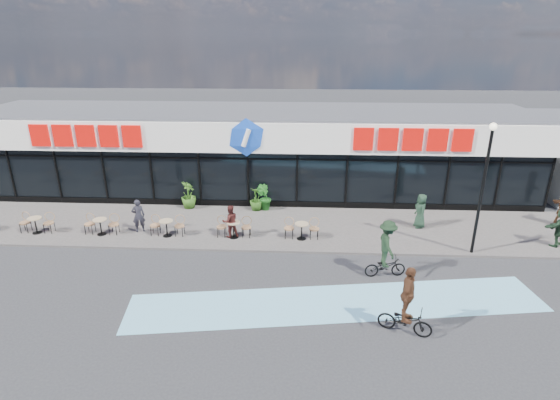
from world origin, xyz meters
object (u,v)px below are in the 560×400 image
lamp_post (484,179)px  pedestrian_a (421,211)px  potted_plant_mid (256,199)px  cyclist_b (387,251)px  potted_plant_right (264,197)px  patron_right (230,221)px  potted_plant_left (188,195)px  patron_left (138,216)px  cyclist_a (406,307)px

lamp_post → pedestrian_a: bearing=122.3°
potted_plant_mid → lamp_post: bearing=-24.1°
potted_plant_mid → cyclist_b: 8.19m
potted_plant_right → patron_right: (-1.20, -3.29, 0.09)m
potted_plant_left → patron_left: (-1.52, -3.00, 0.09)m
potted_plant_mid → cyclist_a: size_ratio=0.53×
patron_right → potted_plant_left: bearing=-73.5°
patron_right → cyclist_a: (6.28, -6.22, 0.05)m
lamp_post → potted_plant_left: 13.77m
patron_right → pedestrian_a: size_ratio=0.92×
potted_plant_right → patron_right: patron_right is taller
cyclist_a → patron_left: bearing=148.0°
patron_left → cyclist_a: (10.49, -6.56, 0.02)m
cyclist_b → cyclist_a: bearing=-89.7°
lamp_post → cyclist_a: bearing=-126.3°
potted_plant_mid → pedestrian_a: 7.98m
potted_plant_right → pedestrian_a: (7.39, -1.81, 0.16)m
potted_plant_right → cyclist_a: 10.78m
lamp_post → pedestrian_a: (-1.55, 2.45, -2.36)m
potted_plant_left → cyclist_b: cyclist_b is taller
potted_plant_right → cyclist_b: cyclist_b is taller
patron_left → pedestrian_a: 12.86m
patron_right → patron_left: bearing=-27.0°
lamp_post → patron_left: bearing=174.8°
lamp_post → pedestrian_a: size_ratio=3.31×
potted_plant_mid → pedestrian_a: bearing=-12.5°
lamp_post → potted_plant_right: size_ratio=4.09×
patron_right → pedestrian_a: (8.59, 1.48, 0.07)m
potted_plant_left → patron_right: patron_right is taller
lamp_post → cyclist_b: lamp_post is taller
lamp_post → potted_plant_mid: size_ratio=4.52×
potted_plant_right → pedestrian_a: 7.61m
potted_plant_mid → pedestrian_a: size_ratio=0.73×
potted_plant_right → patron_right: bearing=-110.1°
potted_plant_left → potted_plant_mid: potted_plant_left is taller
potted_plant_right → cyclist_a: size_ratio=0.58×
patron_left → cyclist_a: size_ratio=0.69×
patron_left → potted_plant_mid: bearing=-171.6°
potted_plant_left → potted_plant_mid: 3.51m
patron_left → cyclist_b: size_ratio=0.69×
potted_plant_mid → cyclist_a: bearing=-59.9°
patron_right → lamp_post: bearing=152.2°
lamp_post → patron_right: 10.47m
potted_plant_mid → potted_plant_left: bearing=177.8°
potted_plant_left → potted_plant_mid: (3.51, -0.14, -0.09)m
pedestrian_a → cyclist_a: bearing=-21.7°
potted_plant_mid → patron_right: size_ratio=0.80×
lamp_post → potted_plant_left: bearing=161.4°
pedestrian_a → cyclist_a: size_ratio=0.72×
potted_plant_left → potted_plant_right: size_ratio=1.05×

